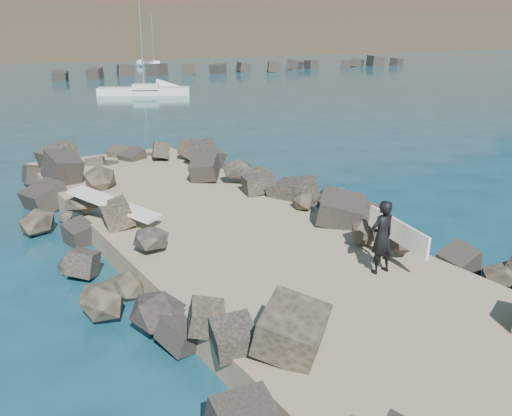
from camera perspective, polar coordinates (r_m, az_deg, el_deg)
name	(u,v)px	position (r m, az deg, el deg)	size (l,w,h in m)	color
ground	(236,253)	(14.86, -2.04, -4.53)	(800.00, 800.00, 0.00)	#0F384C
jetty	(279,269)	(13.18, 2.31, -6.10)	(6.00, 26.00, 0.60)	#8C7759
riprap_left	(152,281)	(12.27, -10.40, -7.22)	(2.60, 22.00, 1.00)	black
riprap_right	(360,232)	(15.16, 10.37, -2.34)	(2.60, 22.00, 1.00)	black
breakwater_secondary	(257,67)	(79.11, 0.10, 13.93)	(52.00, 4.00, 1.20)	black
surfboard_resting	(114,208)	(15.50, -13.99, -0.02)	(0.64, 2.57, 0.09)	silver
surfer_with_board	(384,236)	(12.30, 12.71, -2.76)	(0.89, 1.97, 1.60)	black
sailboat_c	(144,91)	(51.70, -11.10, 11.42)	(7.79, 5.30, 9.45)	silver
sailboat_f	(159,56)	(117.95, -9.72, 14.76)	(3.30, 6.02, 7.28)	silver
sailboat_d	(154,65)	(88.91, -10.16, 13.91)	(2.97, 6.47, 7.71)	silver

